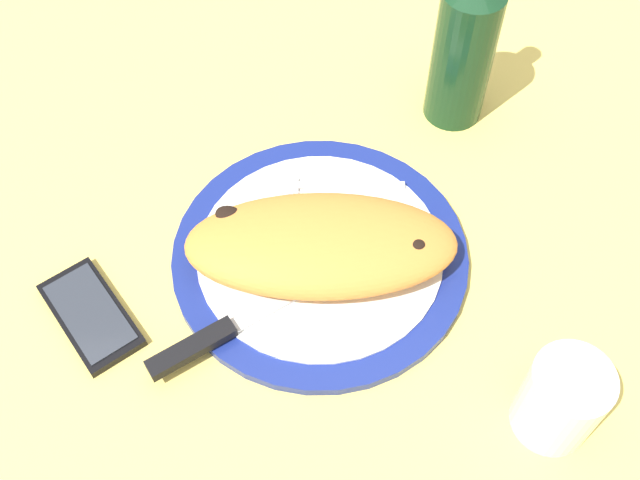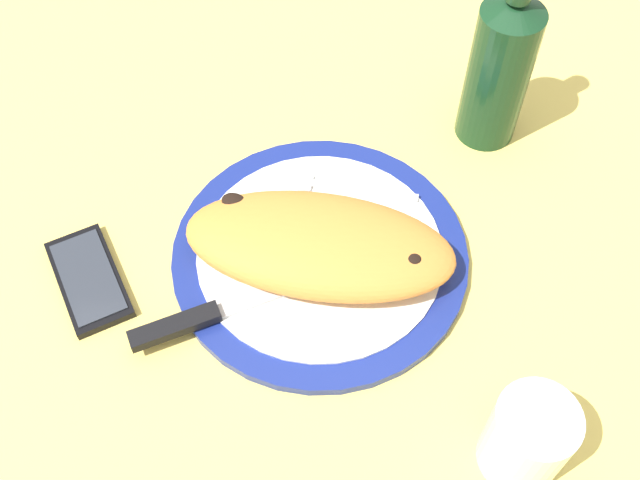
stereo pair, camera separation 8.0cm
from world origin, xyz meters
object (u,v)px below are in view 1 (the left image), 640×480
object	(u,v)px
calzone	(320,245)
fork	(320,186)
smartphone	(91,315)
knife	(224,331)
plate	(320,255)
wine_bottle	(464,47)
water_glass	(559,403)

from	to	relation	value
calzone	fork	xyz separation A→B (cm)	(-1.03, -9.69, -2.42)
calzone	smartphone	world-z (taller)	calzone
calzone	fork	world-z (taller)	calzone
fork	smartphone	distance (cm)	28.64
fork	smartphone	bearing A→B (deg)	27.76
fork	knife	distance (cm)	20.95
knife	smartphone	xyz separation A→B (cm)	(13.77, -4.14, -1.45)
plate	wine_bottle	size ratio (longest dim) A/B	1.24
plate	smartphone	size ratio (longest dim) A/B	2.30
fork	wine_bottle	size ratio (longest dim) A/B	0.63
smartphone	water_glass	world-z (taller)	water_glass
plate	knife	distance (cm)	13.83
plate	smartphone	xyz separation A→B (cm)	(24.36, 4.67, -0.17)
calzone	fork	bearing A→B (deg)	-96.09
plate	water_glass	xyz separation A→B (cm)	(-19.66, 20.66, 3.45)
plate	fork	xyz separation A→B (cm)	(-0.97, -8.66, 1.01)
fork	water_glass	xyz separation A→B (cm)	(-18.70, 29.33, 2.44)
fork	plate	bearing A→B (deg)	83.64
plate	fork	distance (cm)	8.77
plate	wine_bottle	bearing A→B (deg)	-133.06
fork	wine_bottle	xyz separation A→B (cm)	(-17.89, -11.52, 8.61)
plate	water_glass	world-z (taller)	water_glass
smartphone	calzone	bearing A→B (deg)	-171.47
calzone	water_glass	bearing A→B (deg)	135.13
knife	water_glass	world-z (taller)	water_glass
fork	wine_bottle	world-z (taller)	wine_bottle
plate	knife	bearing A→B (deg)	39.73
water_glass	wine_bottle	xyz separation A→B (cm)	(0.80, -40.84, 6.18)
calzone	knife	size ratio (longest dim) A/B	1.32
plate	calzone	bearing A→B (deg)	86.21
calzone	fork	distance (cm)	10.04
calzone	smartphone	size ratio (longest dim) A/B	2.13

